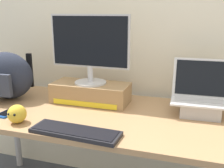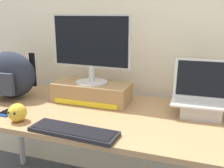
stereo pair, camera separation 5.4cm
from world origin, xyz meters
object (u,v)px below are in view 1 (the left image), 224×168
(open_laptop, at_px, (200,103))
(plush_toy, at_px, (17,114))
(desktop_monitor, at_px, (90,47))
(messenger_backpack, at_px, (7,76))
(toner_box_yellow, at_px, (91,93))
(external_keyboard, at_px, (75,132))
(cell_phone, at_px, (9,113))

(open_laptop, distance_m, plush_toy, 1.04)
(desktop_monitor, bearing_deg, messenger_backpack, -168.14)
(toner_box_yellow, xyz_separation_m, external_keyboard, (0.11, -0.47, -0.05))
(open_laptop, xyz_separation_m, external_keyboard, (-0.58, -0.46, -0.06))
(external_keyboard, xyz_separation_m, plush_toy, (-0.36, 0.03, 0.04))
(desktop_monitor, bearing_deg, cell_phone, -136.37)
(toner_box_yellow, xyz_separation_m, plush_toy, (-0.25, -0.44, -0.01))
(desktop_monitor, xyz_separation_m, messenger_backpack, (-0.57, -0.10, -0.21))
(external_keyboard, bearing_deg, cell_phone, 168.51)
(messenger_backpack, bearing_deg, desktop_monitor, 6.47)
(open_laptop, distance_m, cell_phone, 1.13)
(desktop_monitor, distance_m, external_keyboard, 0.60)
(toner_box_yellow, height_order, open_laptop, open_laptop)
(desktop_monitor, xyz_separation_m, plush_toy, (-0.25, -0.44, -0.32))
(external_keyboard, distance_m, messenger_backpack, 0.79)
(desktop_monitor, xyz_separation_m, cell_phone, (-0.39, -0.34, -0.36))
(open_laptop, bearing_deg, desktop_monitor, 177.67)
(cell_phone, distance_m, plush_toy, 0.17)
(toner_box_yellow, xyz_separation_m, messenger_backpack, (-0.57, -0.10, 0.10))
(toner_box_yellow, distance_m, plush_toy, 0.51)
(messenger_backpack, relative_size, plush_toy, 3.84)
(messenger_backpack, bearing_deg, cell_phone, -55.76)
(toner_box_yellow, height_order, cell_phone, toner_box_yellow)
(desktop_monitor, height_order, open_laptop, desktop_monitor)
(toner_box_yellow, bearing_deg, external_keyboard, -77.21)
(desktop_monitor, relative_size, cell_phone, 3.35)
(toner_box_yellow, relative_size, cell_phone, 3.21)
(messenger_backpack, distance_m, plush_toy, 0.48)
(external_keyboard, height_order, messenger_backpack, messenger_backpack)
(toner_box_yellow, relative_size, plush_toy, 5.00)
(toner_box_yellow, height_order, plush_toy, toner_box_yellow)
(desktop_monitor, relative_size, plush_toy, 5.23)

